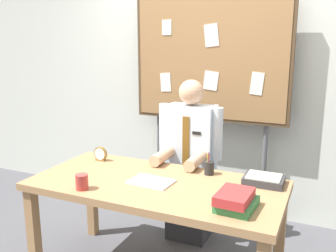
# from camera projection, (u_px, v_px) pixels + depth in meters

# --- Properties ---
(back_wall) EXTENTS (6.40, 0.08, 2.70)m
(back_wall) POSITION_uv_depth(u_px,v_px,m) (216.00, 75.00, 3.58)
(back_wall) COLOR silver
(back_wall) RESTS_ON ground_plane
(desk) EXTENTS (1.71, 0.81, 0.74)m
(desk) POSITION_uv_depth(u_px,v_px,m) (156.00, 194.00, 2.55)
(desk) COLOR #9E754C
(desk) RESTS_ON ground_plane
(person) EXTENTS (0.55, 0.56, 1.37)m
(person) POSITION_uv_depth(u_px,v_px,m) (190.00, 167.00, 3.13)
(person) COLOR #2D2D33
(person) RESTS_ON ground_plane
(bulletin_board) EXTENTS (1.45, 0.09, 2.10)m
(bulletin_board) POSITION_uv_depth(u_px,v_px,m) (210.00, 61.00, 3.37)
(bulletin_board) COLOR #4C3823
(bulletin_board) RESTS_ON ground_plane
(book_stack) EXTENTS (0.22, 0.29, 0.11)m
(book_stack) POSITION_uv_depth(u_px,v_px,m) (236.00, 201.00, 2.11)
(book_stack) COLOR #337F47
(book_stack) RESTS_ON desk
(open_notebook) EXTENTS (0.30, 0.22, 0.01)m
(open_notebook) POSITION_uv_depth(u_px,v_px,m) (151.00, 182.00, 2.52)
(open_notebook) COLOR silver
(open_notebook) RESTS_ON desk
(desk_clock) EXTENTS (0.11, 0.04, 0.11)m
(desk_clock) POSITION_uv_depth(u_px,v_px,m) (100.00, 154.00, 2.97)
(desk_clock) COLOR olive
(desk_clock) RESTS_ON desk
(coffee_mug) EXTENTS (0.08, 0.08, 0.10)m
(coffee_mug) POSITION_uv_depth(u_px,v_px,m) (82.00, 182.00, 2.40)
(coffee_mug) COLOR #B23833
(coffee_mug) RESTS_ON desk
(pen_holder) EXTENTS (0.07, 0.07, 0.16)m
(pen_holder) POSITION_uv_depth(u_px,v_px,m) (209.00, 168.00, 2.66)
(pen_holder) COLOR #262626
(pen_holder) RESTS_ON desk
(paper_tray) EXTENTS (0.26, 0.20, 0.06)m
(paper_tray) POSITION_uv_depth(u_px,v_px,m) (264.00, 180.00, 2.49)
(paper_tray) COLOR #333338
(paper_tray) RESTS_ON desk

